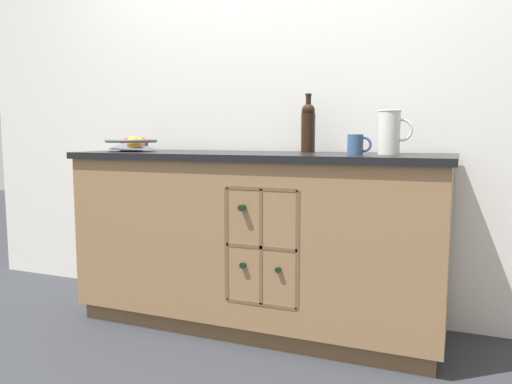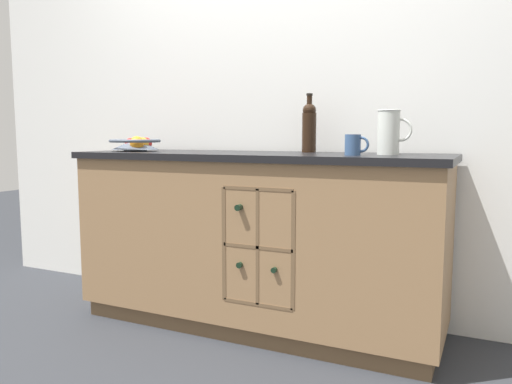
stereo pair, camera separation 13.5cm
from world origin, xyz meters
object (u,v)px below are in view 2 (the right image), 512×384
white_pitcher (389,131)px  ceramic_mug (354,145)px  fruit_bowl (136,144)px  standing_wine_bottle (309,126)px

white_pitcher → ceramic_mug: bearing=-131.3°
fruit_bowl → standing_wine_bottle: bearing=13.4°
standing_wine_bottle → ceramic_mug: bearing=-42.3°
standing_wine_bottle → white_pitcher: bearing=-17.4°
fruit_bowl → ceramic_mug: (1.29, -0.06, 0.00)m
white_pitcher → ceramic_mug: size_ratio=1.89×
fruit_bowl → white_pitcher: (1.42, 0.09, 0.07)m
ceramic_mug → fruit_bowl: bearing=177.5°
fruit_bowl → standing_wine_bottle: size_ratio=0.94×
ceramic_mug → standing_wine_bottle: size_ratio=0.36×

